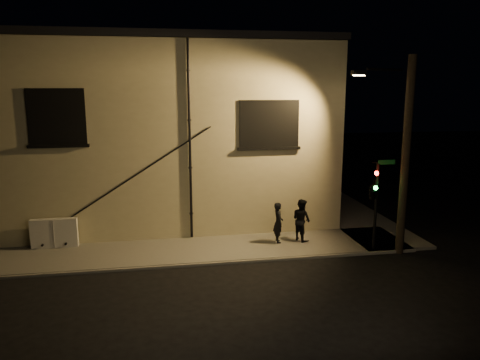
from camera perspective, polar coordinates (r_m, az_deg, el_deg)
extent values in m
plane|color=black|center=(18.07, 0.63, -9.99)|extent=(90.00, 90.00, 0.00)
cube|color=#64635A|center=(19.17, -9.18, -8.66)|extent=(20.00, 3.00, 0.12)
cube|color=#64635A|center=(27.15, 11.03, -2.69)|extent=(3.00, 16.00, 0.12)
cube|color=#C4BA8D|center=(25.62, -9.81, 6.04)|extent=(16.00, 12.00, 8.50)
cube|color=black|center=(25.59, -10.16, 15.89)|extent=(16.20, 12.20, 0.30)
cube|color=black|center=(19.91, -21.45, 7.21)|extent=(2.20, 0.10, 2.20)
cube|color=#A5B28C|center=(19.92, -21.44, 7.21)|extent=(1.98, 0.05, 1.98)
cube|color=black|center=(20.12, 3.57, 6.87)|extent=(2.60, 0.10, 2.00)
cube|color=#A5B28C|center=(20.14, 3.56, 6.87)|extent=(2.38, 0.05, 1.78)
cylinder|color=black|center=(19.61, -6.14, 4.68)|extent=(0.11, 0.11, 8.30)
cylinder|color=black|center=(19.81, -12.42, 0.71)|extent=(5.96, 0.04, 3.75)
cylinder|color=black|center=(19.80, -12.08, 0.89)|extent=(5.96, 0.04, 3.75)
cube|color=silver|center=(20.54, -21.69, -6.03)|extent=(1.82, 0.31, 1.20)
imported|color=black|center=(19.70, 4.69, -5.19)|extent=(0.43, 0.64, 1.71)
imported|color=black|center=(20.04, 7.50, -4.83)|extent=(0.97, 1.07, 1.80)
cylinder|color=black|center=(19.43, 16.21, -3.15)|extent=(0.12, 0.12, 3.48)
imported|color=black|center=(19.06, 15.90, -1.13)|extent=(0.79, 2.14, 0.84)
sphere|color=#FF140C|center=(18.78, 16.31, 0.80)|extent=(0.17, 0.17, 0.17)
sphere|color=#14FF3F|center=(18.89, 16.21, -0.93)|extent=(0.17, 0.17, 0.17)
cube|color=#0C4C1E|center=(19.23, 17.45, 2.09)|extent=(0.70, 0.03, 0.18)
cylinder|color=black|center=(19.16, 19.54, 2.59)|extent=(0.32, 0.32, 7.74)
cylinder|color=black|center=(19.08, 17.25, 12.75)|extent=(1.96, 1.06, 0.10)
cube|color=black|center=(19.22, 14.30, 12.57)|extent=(0.55, 0.28, 0.18)
cube|color=#FFC672|center=(19.22, 14.28, 12.27)|extent=(0.42, 0.20, 0.04)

